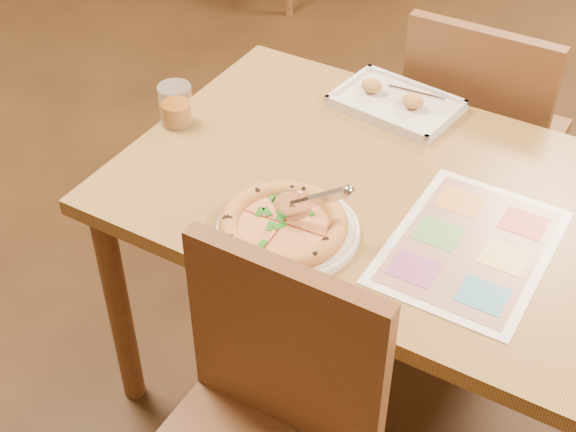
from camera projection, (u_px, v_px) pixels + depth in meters
The scene contains 9 objects.
dining_table at pixel (395, 219), 1.90m from camera, with size 1.30×0.85×0.72m.
chair_near at pixel (262, 420), 1.55m from camera, with size 0.42×0.42×0.47m.
chair_far at pixel (480, 122), 2.34m from camera, with size 0.42×0.42×0.47m.
plate at pixel (288, 231), 1.72m from camera, with size 0.31×0.31×0.02m, color silver.
pizza at pixel (284, 225), 1.71m from camera, with size 0.28×0.28×0.04m.
pizza_cutter at pixel (311, 201), 1.67m from camera, with size 0.15×0.08×0.09m.
appetizer_tray at pixel (395, 103), 2.10m from camera, with size 0.34×0.25×0.06m.
glass_tumbler at pixel (176, 107), 2.03m from camera, with size 0.09×0.09×0.11m.
menu at pixel (471, 246), 1.69m from camera, with size 0.32×0.44×0.01m, color white.
Camera 1 is at (0.51, -1.38, 1.86)m, focal length 50.00 mm.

